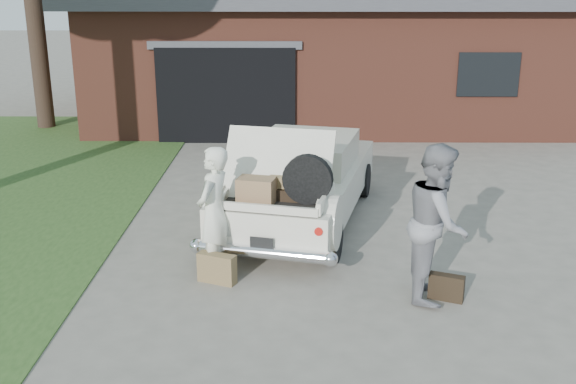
{
  "coord_description": "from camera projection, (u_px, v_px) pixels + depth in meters",
  "views": [
    {
      "loc": [
        0.08,
        -7.49,
        3.65
      ],
      "look_at": [
        0.0,
        0.6,
        1.1
      ],
      "focal_mm": 42.0,
      "sensor_mm": 36.0,
      "label": 1
    }
  ],
  "objects": [
    {
      "name": "ground",
      "position": [
        288.0,
        292.0,
        8.24
      ],
      "size": [
        90.0,
        90.0,
        0.0
      ],
      "primitive_type": "plane",
      "color": "gray",
      "rests_on": "ground"
    },
    {
      "name": "house",
      "position": [
        327.0,
        55.0,
        18.67
      ],
      "size": [
        12.8,
        7.8,
        3.3
      ],
      "color": "brown",
      "rests_on": "ground"
    },
    {
      "name": "suitcase_left",
      "position": [
        217.0,
        268.0,
        8.46
      ],
      "size": [
        0.51,
        0.33,
        0.38
      ],
      "primitive_type": "cube",
      "rotation": [
        0.0,
        0.0,
        -0.4
      ],
      "color": "olive",
      "rests_on": "ground"
    },
    {
      "name": "woman_right",
      "position": [
        437.0,
        222.0,
        7.88
      ],
      "size": [
        0.89,
        1.04,
        1.88
      ],
      "primitive_type": "imported",
      "rotation": [
        0.0,
        0.0,
        1.36
      ],
      "color": "gray",
      "rests_on": "ground"
    },
    {
      "name": "suitcase_right",
      "position": [
        446.0,
        287.0,
        8.01
      ],
      "size": [
        0.43,
        0.28,
        0.32
      ],
      "primitive_type": "cube",
      "rotation": [
        0.0,
        0.0,
        -0.39
      ],
      "color": "black",
      "rests_on": "ground"
    },
    {
      "name": "sedan",
      "position": [
        301.0,
        181.0,
        10.48
      ],
      "size": [
        2.75,
        4.81,
        1.75
      ],
      "rotation": [
        0.0,
        0.0,
        -0.23
      ],
      "color": "beige",
      "rests_on": "ground"
    },
    {
      "name": "woman_left",
      "position": [
        214.0,
        212.0,
        8.52
      ],
      "size": [
        0.58,
        0.71,
        1.69
      ],
      "primitive_type": "imported",
      "rotation": [
        0.0,
        0.0,
        -1.89
      ],
      "color": "white",
      "rests_on": "ground"
    }
  ]
}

